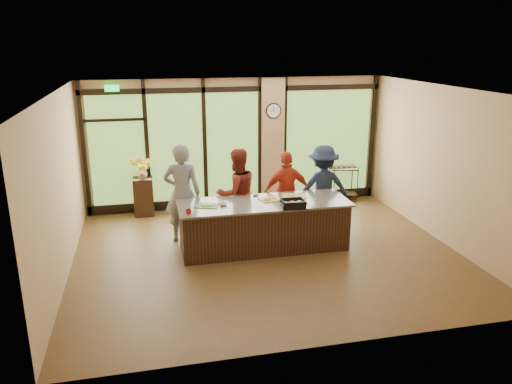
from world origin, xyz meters
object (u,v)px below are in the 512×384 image
cook_left (182,193)px  bar_cart (343,179)px  cook_right (323,187)px  roasting_pan (293,205)px  island_base (264,226)px  flower_stand (144,196)px

cook_left → bar_cart: bearing=-145.5°
cook_right → bar_cart: cook_right is taller
cook_left → roasting_pan: cook_left is taller
island_base → bar_cart: bearing=43.2°
flower_stand → cook_right: bearing=-22.5°
roasting_pan → bar_cart: 3.62m
cook_right → bar_cart: 2.06m
cook_left → roasting_pan: (1.89, -1.13, -0.02)m
island_base → flower_stand: 3.29m
cook_left → bar_cart: 4.44m
island_base → flower_stand: (-2.19, 2.45, -0.01)m
island_base → cook_left: 1.70m
cook_right → cook_left: bearing=4.3°
cook_left → roasting_pan: size_ratio=4.73×
island_base → roasting_pan: (0.44, -0.42, 0.52)m
island_base → cook_right: size_ratio=1.75×
roasting_pan → bar_cart: size_ratio=0.45×
island_base → roasting_pan: size_ratio=7.48×
island_base → bar_cart: size_ratio=3.40×
cook_right → bar_cart: bearing=-122.2°
cook_right → roasting_pan: 1.57m
cook_right → flower_stand: size_ratio=2.05×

